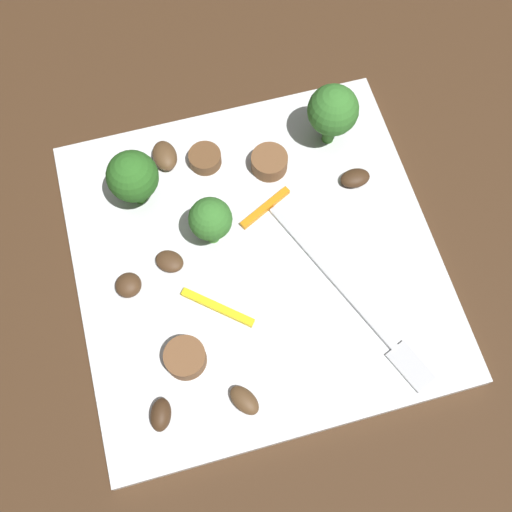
{
  "coord_description": "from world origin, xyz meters",
  "views": [
    {
      "loc": [
        0.18,
        -0.05,
        0.46
      ],
      "look_at": [
        0.0,
        0.0,
        0.01
      ],
      "focal_mm": 43.03,
      "sensor_mm": 36.0,
      "label": 1
    }
  ],
  "objects_px": {
    "sausage_slice_2": "(205,158)",
    "mushroom_1": "(170,261)",
    "sausage_slice_1": "(269,162)",
    "mushroom_3": "(165,156)",
    "mushroom_5": "(161,415)",
    "mushroom_0": "(355,178)",
    "mushroom_4": "(244,400)",
    "sausage_slice_0": "(185,358)",
    "fork": "(358,306)",
    "mushroom_2": "(128,283)",
    "plate": "(256,259)",
    "pepper_strip_1": "(218,307)",
    "broccoli_floret_2": "(210,220)",
    "broccoli_floret_0": "(333,111)",
    "broccoli_floret_1": "(133,177)",
    "pepper_strip_0": "(265,208)"
  },
  "relations": [
    {
      "from": "fork",
      "to": "mushroom_2",
      "type": "distance_m",
      "value": 0.18
    },
    {
      "from": "sausage_slice_2",
      "to": "mushroom_1",
      "type": "bearing_deg",
      "value": -30.39
    },
    {
      "from": "sausage_slice_2",
      "to": "pepper_strip_0",
      "type": "relative_size",
      "value": 0.54
    },
    {
      "from": "fork",
      "to": "sausage_slice_0",
      "type": "distance_m",
      "value": 0.13
    },
    {
      "from": "broccoli_floret_1",
      "to": "sausage_slice_0",
      "type": "xyz_separation_m",
      "value": [
        0.14,
        0.01,
        -0.03
      ]
    },
    {
      "from": "fork",
      "to": "sausage_slice_1",
      "type": "height_order",
      "value": "sausage_slice_1"
    },
    {
      "from": "sausage_slice_0",
      "to": "mushroom_0",
      "type": "bearing_deg",
      "value": 123.32
    },
    {
      "from": "sausage_slice_1",
      "to": "mushroom_2",
      "type": "distance_m",
      "value": 0.15
    },
    {
      "from": "mushroom_2",
      "to": "mushroom_5",
      "type": "relative_size",
      "value": 0.87
    },
    {
      "from": "broccoli_floret_0",
      "to": "mushroom_1",
      "type": "distance_m",
      "value": 0.18
    },
    {
      "from": "broccoli_floret_1",
      "to": "sausage_slice_2",
      "type": "xyz_separation_m",
      "value": [
        -0.02,
        0.06,
        -0.03
      ]
    },
    {
      "from": "sausage_slice_2",
      "to": "mushroom_4",
      "type": "relative_size",
      "value": 1.08
    },
    {
      "from": "broccoli_floret_0",
      "to": "sausage_slice_0",
      "type": "height_order",
      "value": "broccoli_floret_0"
    },
    {
      "from": "broccoli_floret_2",
      "to": "pepper_strip_0",
      "type": "relative_size",
      "value": 1.01
    },
    {
      "from": "mushroom_5",
      "to": "mushroom_0",
      "type": "bearing_deg",
      "value": 126.8
    },
    {
      "from": "plate",
      "to": "sausage_slice_2",
      "type": "distance_m",
      "value": 0.1
    },
    {
      "from": "broccoli_floret_0",
      "to": "mushroom_5",
      "type": "relative_size",
      "value": 2.65
    },
    {
      "from": "sausage_slice_1",
      "to": "plate",
      "type": "bearing_deg",
      "value": -23.02
    },
    {
      "from": "broccoli_floret_0",
      "to": "mushroom_0",
      "type": "bearing_deg",
      "value": 11.16
    },
    {
      "from": "pepper_strip_1",
      "to": "broccoli_floret_2",
      "type": "bearing_deg",
      "value": 169.65
    },
    {
      "from": "sausage_slice_0",
      "to": "sausage_slice_1",
      "type": "height_order",
      "value": "sausage_slice_0"
    },
    {
      "from": "broccoli_floret_2",
      "to": "mushroom_0",
      "type": "xyz_separation_m",
      "value": [
        -0.02,
        0.12,
        -0.03
      ]
    },
    {
      "from": "sausage_slice_2",
      "to": "pepper_strip_0",
      "type": "xyz_separation_m",
      "value": [
        0.06,
        0.04,
        -0.0
      ]
    },
    {
      "from": "plate",
      "to": "sausage_slice_0",
      "type": "relative_size",
      "value": 9.23
    },
    {
      "from": "broccoli_floret_0",
      "to": "mushroom_3",
      "type": "relative_size",
      "value": 2.17
    },
    {
      "from": "mushroom_2",
      "to": "fork",
      "type": "bearing_deg",
      "value": 69.13
    },
    {
      "from": "sausage_slice_2",
      "to": "pepper_strip_0",
      "type": "bearing_deg",
      "value": 33.23
    },
    {
      "from": "mushroom_0",
      "to": "mushroom_3",
      "type": "relative_size",
      "value": 0.87
    },
    {
      "from": "broccoli_floret_2",
      "to": "mushroom_3",
      "type": "distance_m",
      "value": 0.09
    },
    {
      "from": "mushroom_2",
      "to": "mushroom_3",
      "type": "xyz_separation_m",
      "value": [
        -0.1,
        0.05,
        0.0
      ]
    },
    {
      "from": "mushroom_1",
      "to": "mushroom_3",
      "type": "distance_m",
      "value": 0.09
    },
    {
      "from": "broccoli_floret_1",
      "to": "mushroom_4",
      "type": "distance_m",
      "value": 0.19
    },
    {
      "from": "broccoli_floret_1",
      "to": "mushroom_1",
      "type": "relative_size",
      "value": 2.5
    },
    {
      "from": "fork",
      "to": "sausage_slice_0",
      "type": "height_order",
      "value": "sausage_slice_0"
    },
    {
      "from": "broccoli_floret_2",
      "to": "mushroom_0",
      "type": "distance_m",
      "value": 0.13
    },
    {
      "from": "plate",
      "to": "pepper_strip_1",
      "type": "distance_m",
      "value": 0.05
    },
    {
      "from": "pepper_strip_1",
      "to": "broccoli_floret_1",
      "type": "bearing_deg",
      "value": -160.39
    },
    {
      "from": "mushroom_1",
      "to": "mushroom_5",
      "type": "xyz_separation_m",
      "value": [
        0.11,
        -0.03,
        0.0
      ]
    },
    {
      "from": "sausage_slice_2",
      "to": "plate",
      "type": "bearing_deg",
      "value": 11.18
    },
    {
      "from": "sausage_slice_1",
      "to": "mushroom_3",
      "type": "height_order",
      "value": "sausage_slice_1"
    },
    {
      "from": "fork",
      "to": "mushroom_3",
      "type": "relative_size",
      "value": 6.0
    },
    {
      "from": "mushroom_0",
      "to": "mushroom_4",
      "type": "bearing_deg",
      "value": -41.72
    },
    {
      "from": "fork",
      "to": "pepper_strip_1",
      "type": "relative_size",
      "value": 2.86
    },
    {
      "from": "broccoli_floret_1",
      "to": "pepper_strip_1",
      "type": "distance_m",
      "value": 0.12
    },
    {
      "from": "broccoli_floret_1",
      "to": "mushroom_4",
      "type": "relative_size",
      "value": 2.26
    },
    {
      "from": "sausage_slice_1",
      "to": "mushroom_4",
      "type": "xyz_separation_m",
      "value": [
        0.18,
        -0.07,
        -0.0
      ]
    },
    {
      "from": "fork",
      "to": "sausage_slice_2",
      "type": "bearing_deg",
      "value": -174.49
    },
    {
      "from": "mushroom_5",
      "to": "mushroom_3",
      "type": "bearing_deg",
      "value": 167.2
    },
    {
      "from": "broccoli_floret_1",
      "to": "sausage_slice_2",
      "type": "distance_m",
      "value": 0.07
    },
    {
      "from": "plate",
      "to": "pepper_strip_1",
      "type": "bearing_deg",
      "value": -49.29
    }
  ]
}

